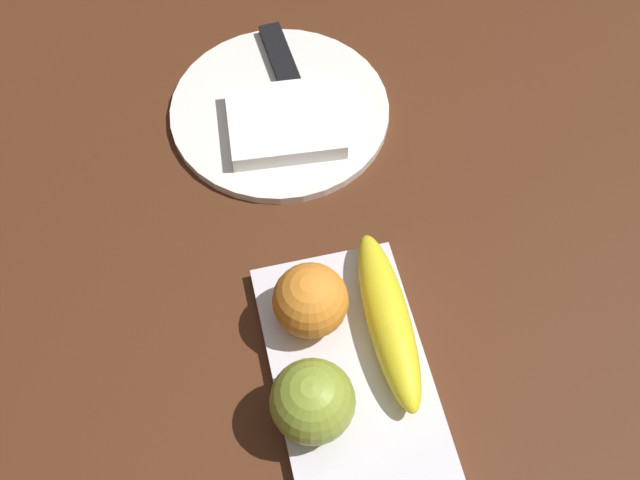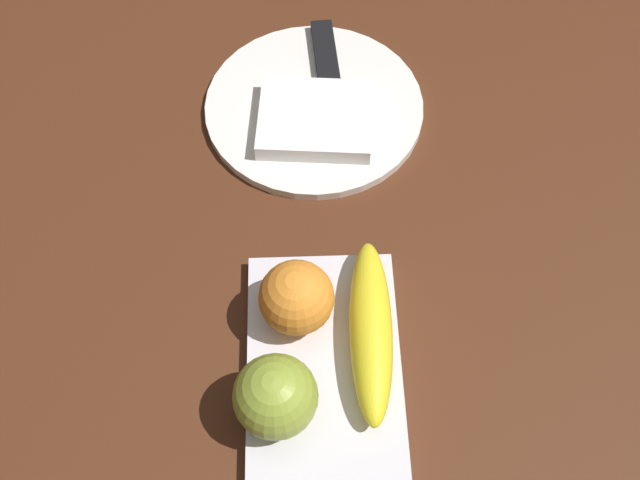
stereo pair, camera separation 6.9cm
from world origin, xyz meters
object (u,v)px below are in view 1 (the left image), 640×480
banana (388,319)px  dinner_plate (280,111)px  orange_near_apple (310,301)px  apple (312,401)px  knife (283,66)px  fruit_tray (372,456)px  folded_napkin (285,123)px

banana → dinner_plate: size_ratio=0.73×
banana → orange_near_apple: size_ratio=2.59×
apple → knife: bearing=171.8°
fruit_tray → dinner_plate: fruit_tray is taller
orange_near_apple → dinner_plate: size_ratio=0.28×
orange_near_apple → folded_napkin: (-0.22, 0.02, -0.03)m
banana → folded_napkin: bearing=11.3°
fruit_tray → banana: size_ratio=2.20×
fruit_tray → orange_near_apple: (-0.13, -0.02, 0.04)m
dinner_plate → folded_napkin: folded_napkin is taller
fruit_tray → knife: knife is taller
banana → orange_near_apple: (-0.03, -0.06, 0.01)m
apple → knife: apple is taller
fruit_tray → dinner_plate: bearing=180.0°
orange_near_apple → dinner_plate: orange_near_apple is taller
apple → folded_napkin: (-0.31, 0.04, -0.03)m
banana → fruit_tray: bearing=160.4°
fruit_tray → apple: size_ratio=5.45×
banana → knife: bearing=6.3°
fruit_tray → orange_near_apple: orange_near_apple is taller
fruit_tray → folded_napkin: bearing=180.0°
folded_napkin → knife: bearing=169.4°
apple → dinner_plate: apple is taller
banana → knife: 0.33m
fruit_tray → orange_near_apple: 0.14m
folded_napkin → orange_near_apple: bearing=-5.8°
dinner_plate → folded_napkin: bearing=0.0°
apple → fruit_tray: bearing=43.8°
dinner_plate → fruit_tray: bearing=0.0°
apple → folded_napkin: bearing=172.5°
fruit_tray → dinner_plate: (-0.38, 0.00, -0.00)m
orange_near_apple → knife: 0.31m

